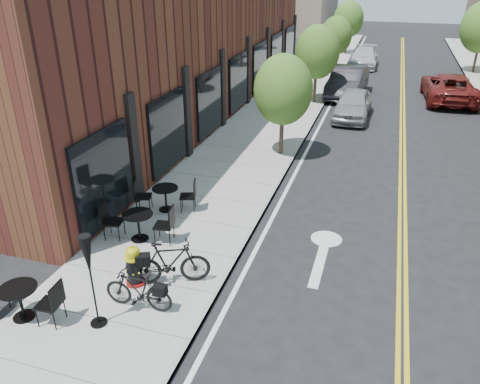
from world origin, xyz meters
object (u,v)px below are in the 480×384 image
(bicycle_left, at_px, (138,290))
(parked_car_b, at_px, (348,82))
(parked_car_c, at_px, (364,57))
(bicycle_right, at_px, (170,263))
(bistro_set_c, at_px, (138,223))
(parked_car_far, at_px, (449,87))
(patio_umbrella, at_px, (89,262))
(bistro_set_b, at_px, (166,196))
(fire_hydrant, at_px, (134,266))
(bistro_set_a, at_px, (20,298))
(parked_car_a, at_px, (353,104))

(bicycle_left, distance_m, parked_car_b, 20.20)
(parked_car_c, bearing_deg, bicycle_right, -95.37)
(bistro_set_c, relative_size, parked_car_far, 0.35)
(parked_car_far, bearing_deg, parked_car_c, -61.92)
(bicycle_left, relative_size, patio_umbrella, 0.74)
(parked_car_b, relative_size, parked_car_far, 0.91)
(parked_car_far, bearing_deg, bistro_set_c, 60.40)
(bistro_set_b, relative_size, parked_car_far, 0.33)
(fire_hydrant, xyz_separation_m, bistro_set_b, (-0.88, 3.49, 0.00))
(bistro_set_a, bearing_deg, parked_car_c, 75.98)
(bicycle_left, distance_m, parked_car_a, 16.12)
(bistro_set_c, distance_m, parked_car_b, 17.95)
(bistro_set_a, relative_size, parked_car_a, 0.45)
(patio_umbrella, height_order, parked_car_c, patio_umbrella)
(bicycle_left, relative_size, parked_car_a, 0.38)
(bistro_set_b, distance_m, parked_car_c, 25.20)
(bicycle_right, distance_m, parked_car_c, 28.20)
(bistro_set_a, relative_size, patio_umbrella, 0.87)
(bicycle_left, distance_m, patio_umbrella, 1.38)
(bicycle_right, distance_m, parked_car_far, 21.01)
(parked_car_b, height_order, parked_car_c, parked_car_b)
(bicycle_left, xyz_separation_m, parked_car_b, (2.34, 20.06, 0.23))
(patio_umbrella, relative_size, parked_car_a, 0.52)
(fire_hydrant, distance_m, bicycle_left, 0.90)
(bicycle_right, relative_size, bistro_set_c, 0.95)
(fire_hydrant, xyz_separation_m, bistro_set_a, (-1.67, -1.75, 0.01))
(fire_hydrant, xyz_separation_m, bicycle_right, (0.79, 0.27, 0.07))
(bicycle_right, bearing_deg, parked_car_b, -30.55)
(bicycle_right, relative_size, bistro_set_b, 1.00)
(bistro_set_a, xyz_separation_m, bistro_set_c, (0.82, 3.50, 0.02))
(patio_umbrella, relative_size, parked_car_b, 0.42)
(fire_hydrant, bearing_deg, bistro_set_b, 85.06)
(parked_car_far, bearing_deg, fire_hydrant, 64.49)
(parked_car_a, relative_size, parked_car_c, 0.88)
(bicycle_right, height_order, bistro_set_a, bicycle_right)
(bicycle_right, relative_size, parked_car_far, 0.33)
(bicycle_left, height_order, parked_car_far, parked_car_far)
(parked_car_b, bearing_deg, parked_car_a, -76.42)
(bistro_set_c, relative_size, parked_car_c, 0.41)
(fire_hydrant, relative_size, parked_car_a, 0.25)
(bicycle_right, xyz_separation_m, patio_umbrella, (-0.85, -1.71, 0.96))
(bicycle_right, relative_size, patio_umbrella, 0.87)
(bicycle_right, xyz_separation_m, parked_car_far, (7.45, 19.65, 0.09))
(fire_hydrant, height_order, bicycle_right, bicycle_right)
(bistro_set_a, height_order, parked_car_far, parked_car_far)
(parked_car_a, xyz_separation_m, parked_car_c, (-0.41, 13.28, -0.02))
(bicycle_right, bearing_deg, patio_umbrella, 129.15)
(fire_hydrant, height_order, bicycle_left, fire_hydrant)
(fire_hydrant, xyz_separation_m, parked_car_far, (8.23, 19.91, 0.16))
(patio_umbrella, bearing_deg, fire_hydrant, 87.41)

